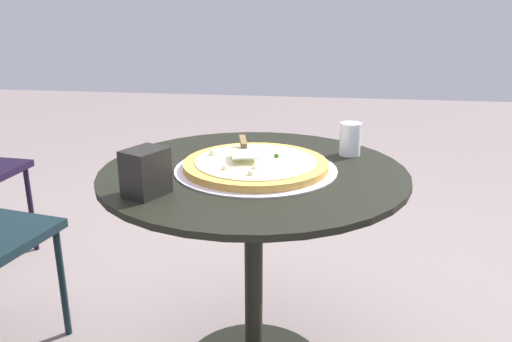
{
  "coord_description": "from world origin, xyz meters",
  "views": [
    {
      "loc": [
        -0.2,
        1.42,
        1.16
      ],
      "look_at": [
        -0.01,
        -0.0,
        0.69
      ],
      "focal_mm": 37.0,
      "sensor_mm": 36.0,
      "label": 1
    }
  ],
  "objects": [
    {
      "name": "patio_table",
      "position": [
        0.0,
        0.0,
        0.52
      ],
      "size": [
        0.88,
        0.88,
        0.69
      ],
      "color": "black",
      "rests_on": "ground"
    },
    {
      "name": "pizza_on_tray",
      "position": [
        -0.01,
        -0.0,
        0.71
      ],
      "size": [
        0.47,
        0.47,
        0.04
      ],
      "color": "silver",
      "rests_on": "patio_table"
    },
    {
      "name": "pizza_server",
      "position": [
        0.03,
        -0.05,
        0.74
      ],
      "size": [
        0.1,
        0.22,
        0.02
      ],
      "color": "silver",
      "rests_on": "pizza_on_tray"
    },
    {
      "name": "drinking_cup",
      "position": [
        -0.28,
        -0.19,
        0.74
      ],
      "size": [
        0.07,
        0.07,
        0.1
      ],
      "primitive_type": "cylinder",
      "color": "silver",
      "rests_on": "patio_table"
    },
    {
      "name": "napkin_dispenser",
      "position": [
        0.24,
        0.24,
        0.75
      ],
      "size": [
        0.12,
        0.13,
        0.12
      ],
      "primitive_type": "cube",
      "rotation": [
        0.0,
        0.0,
        1.12
      ],
      "color": "black",
      "rests_on": "patio_table"
    }
  ]
}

